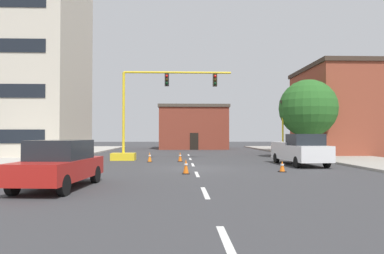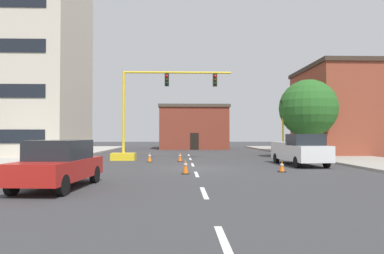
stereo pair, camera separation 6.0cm
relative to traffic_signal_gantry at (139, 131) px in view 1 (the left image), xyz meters
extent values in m
plane|color=#38383A|center=(3.97, -6.75, -2.25)|extent=(160.00, 160.00, 0.00)
cube|color=#B2ADA3|center=(-8.54, 1.25, -2.18)|extent=(6.00, 56.00, 0.14)
cube|color=#9E998E|center=(16.48, 1.25, -2.18)|extent=(6.00, 56.00, 0.14)
cube|color=silver|center=(3.97, -20.75, -2.25)|extent=(0.16, 2.40, 0.01)
cube|color=silver|center=(3.97, -15.25, -2.25)|extent=(0.16, 2.40, 0.01)
cube|color=silver|center=(3.97, -9.75, -2.25)|extent=(0.16, 2.40, 0.01)
cube|color=silver|center=(3.97, -4.25, -2.25)|extent=(0.16, 2.40, 0.01)
cube|color=silver|center=(3.97, 1.25, -2.25)|extent=(0.16, 2.40, 0.01)
cube|color=silver|center=(3.97, 6.75, -2.25)|extent=(0.16, 2.40, 0.01)
cube|color=beige|center=(-12.73, 6.44, 8.63)|extent=(12.57, 10.35, 21.75)
cube|color=brown|center=(5.00, 22.85, 0.55)|extent=(9.16, 8.60, 5.60)
cube|color=#4C4238|center=(5.00, 22.85, 3.55)|extent=(9.46, 8.90, 0.40)
cube|color=black|center=(5.00, 18.52, -1.15)|extent=(1.10, 0.06, 2.20)
cube|color=brown|center=(21.66, 7.38, 1.89)|extent=(12.09, 9.88, 8.28)
cube|color=#3D2D23|center=(21.66, 7.38, 6.23)|extent=(12.39, 10.18, 0.40)
cube|color=yellow|center=(-1.18, 0.00, -1.97)|extent=(1.80, 1.20, 0.55)
cylinder|color=yellow|center=(-1.18, 0.00, 1.40)|extent=(0.20, 0.20, 6.20)
cylinder|color=yellow|center=(2.95, 0.00, 4.50)|extent=(8.26, 0.16, 0.16)
cube|color=black|center=(2.13, 0.00, 3.93)|extent=(0.32, 0.36, 0.95)
sphere|color=red|center=(2.13, -0.19, 4.20)|extent=(0.20, 0.20, 0.20)
sphere|color=#38280A|center=(2.13, -0.19, 3.92)|extent=(0.20, 0.20, 0.20)
sphere|color=black|center=(2.13, -0.19, 3.64)|extent=(0.20, 0.20, 0.20)
cube|color=black|center=(5.85, 0.00, 3.93)|extent=(0.32, 0.36, 0.95)
sphere|color=red|center=(5.85, -0.19, 4.20)|extent=(0.20, 0.20, 0.20)
sphere|color=#38280A|center=(5.85, -0.19, 3.92)|extent=(0.20, 0.20, 0.20)
sphere|color=black|center=(5.85, -0.19, 3.64)|extent=(0.20, 0.20, 0.20)
cylinder|color=yellow|center=(11.65, 1.76, 0.15)|extent=(0.14, 0.14, 4.80)
cube|color=black|center=(11.65, 1.76, 2.08)|extent=(0.32, 0.36, 0.95)
sphere|color=red|center=(11.65, 1.57, 2.35)|extent=(0.20, 0.20, 0.20)
sphere|color=#38280A|center=(11.65, 1.57, 2.07)|extent=(0.20, 0.20, 0.20)
sphere|color=black|center=(11.65, 1.57, 1.79)|extent=(0.20, 0.20, 0.20)
cylinder|color=brown|center=(13.83, 1.85, -1.07)|extent=(0.36, 0.36, 2.36)
sphere|color=#286023|center=(13.83, 1.85, 1.91)|extent=(4.79, 4.79, 4.79)
cube|color=white|center=(10.78, -4.80, -1.43)|extent=(2.30, 5.50, 0.95)
cube|color=#1E2328|center=(10.83, -5.70, -0.61)|extent=(1.94, 1.90, 0.70)
cube|color=white|center=(10.71, -3.61, -0.88)|extent=(2.15, 2.92, 0.16)
cylinder|color=black|center=(11.78, -6.58, -1.91)|extent=(0.26, 0.69, 0.68)
cylinder|color=black|center=(9.98, -6.68, -1.91)|extent=(0.26, 0.69, 0.68)
cylinder|color=black|center=(11.58, -2.91, -1.91)|extent=(0.26, 0.69, 0.68)
cylinder|color=black|center=(9.78, -3.01, -1.91)|extent=(0.26, 0.69, 0.68)
cube|color=#B21E19|center=(-1.22, -14.13, -1.56)|extent=(2.24, 4.64, 0.70)
cube|color=#1E2328|center=(-1.21, -14.03, -0.86)|extent=(1.90, 2.44, 0.70)
cylinder|color=black|center=(-1.91, -12.53, -1.91)|extent=(0.28, 0.70, 0.68)
cylinder|color=black|center=(-0.27, -12.67, -1.91)|extent=(0.28, 0.70, 0.68)
cylinder|color=black|center=(-2.18, -15.58, -1.91)|extent=(0.28, 0.70, 0.68)
cylinder|color=black|center=(-0.54, -15.72, -1.91)|extent=(0.28, 0.70, 0.68)
cube|color=black|center=(0.99, -1.94, -2.23)|extent=(0.36, 0.36, 0.04)
cone|color=orange|center=(0.99, -1.94, -1.87)|extent=(0.28, 0.28, 0.68)
cylinder|color=white|center=(0.99, -1.94, -1.79)|extent=(0.19, 0.19, 0.08)
cube|color=black|center=(8.46, -8.85, -2.23)|extent=(0.36, 0.36, 0.04)
cone|color=orange|center=(8.46, -8.85, -1.93)|extent=(0.28, 0.28, 0.56)
cylinder|color=white|center=(8.46, -8.85, -1.87)|extent=(0.19, 0.19, 0.08)
cube|color=black|center=(3.43, -9.60, -2.23)|extent=(0.36, 0.36, 0.04)
cone|color=orange|center=(3.43, -9.60, -1.86)|extent=(0.28, 0.28, 0.71)
cylinder|color=white|center=(3.43, -9.60, -1.77)|extent=(0.19, 0.19, 0.08)
cube|color=black|center=(3.15, -1.60, -2.23)|extent=(0.36, 0.36, 0.04)
cone|color=orange|center=(3.15, -1.60, -1.88)|extent=(0.28, 0.28, 0.67)
cylinder|color=white|center=(3.15, -1.60, -1.79)|extent=(0.19, 0.19, 0.08)
camera|label=1|loc=(3.13, -26.95, -0.32)|focal=32.82mm
camera|label=2|loc=(3.19, -26.95, -0.32)|focal=32.82mm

